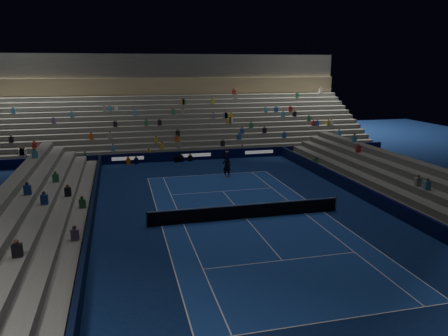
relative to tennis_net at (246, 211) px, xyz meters
name	(u,v)px	position (x,y,z in m)	size (l,w,h in m)	color
ground	(246,219)	(0.00, 0.00, -0.50)	(90.00, 90.00, 0.00)	#0D1E4E
court_surface	(246,218)	(0.00, 0.00, -0.50)	(10.97, 23.77, 0.01)	navy
sponsor_barrier_far	(196,155)	(0.00, 18.50, 0.00)	(44.00, 0.25, 1.00)	black
sponsor_barrier_east	(379,200)	(9.70, 0.00, 0.00)	(0.25, 37.00, 1.00)	black
sponsor_barrier_west	(90,224)	(-9.70, 0.00, 0.00)	(0.25, 37.00, 1.00)	black
grandstand_main	(182,118)	(0.00, 27.90, 2.87)	(44.00, 15.20, 11.20)	slate
grandstand_east	(422,191)	(13.17, 0.00, 0.41)	(5.00, 37.00, 2.50)	#60605B
grandstand_west	(27,222)	(-13.17, 0.00, 0.41)	(5.00, 37.00, 2.50)	slate
tennis_net	(246,211)	(0.00, 0.00, 0.00)	(12.90, 0.10, 1.10)	#B2B2B7
tennis_player	(227,166)	(1.44, 10.83, 0.47)	(0.71, 0.47, 1.95)	black
broadcast_camera	(177,159)	(-2.06, 17.99, -0.21)	(0.59, 0.94, 0.56)	black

